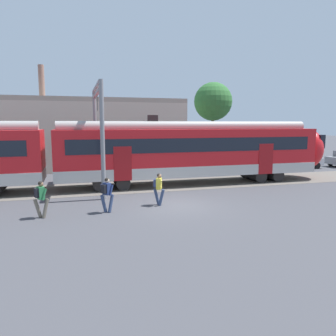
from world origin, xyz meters
TOP-DOWN VIEW (x-y plane):
  - ground_plane at (0.00, 0.00)m, footprint 160.00×160.00m
  - track_bed at (-8.09, 5.56)m, footprint 80.00×4.40m
  - commuter_train at (-5.61, 5.56)m, footprint 38.05×3.07m
  - pedestrian_green at (-6.35, -0.52)m, footprint 0.71×0.52m
  - pedestrian_navy at (-3.45, -0.42)m, footprint 0.71×0.50m
  - pedestrian_yellow at (-0.75, 0.26)m, footprint 0.57×0.65m
  - parked_car_silver at (15.41, 10.13)m, footprint 4.01×1.78m
  - catenary_gantry at (-3.35, 5.56)m, footprint 0.24×6.64m
  - background_building at (-2.69, 15.33)m, footprint 15.68×5.00m
  - street_tree_right at (8.74, 15.28)m, footprint 3.83×3.83m

SIDE VIEW (x-z plane):
  - ground_plane at x=0.00m, z-range 0.00..0.00m
  - track_bed at x=-8.09m, z-range 0.00..0.01m
  - parked_car_silver at x=15.41m, z-range 0.01..1.55m
  - pedestrian_green at x=-6.35m, z-range 0.16..1.82m
  - pedestrian_navy at x=-3.45m, z-range 0.16..1.82m
  - pedestrian_yellow at x=-0.75m, z-range 0.16..1.82m
  - commuter_train at x=-5.61m, z-range -0.11..4.62m
  - background_building at x=-2.69m, z-range -1.39..7.81m
  - catenary_gantry at x=-3.35m, z-range 1.05..7.58m
  - street_tree_right at x=8.74m, z-range 2.19..10.46m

